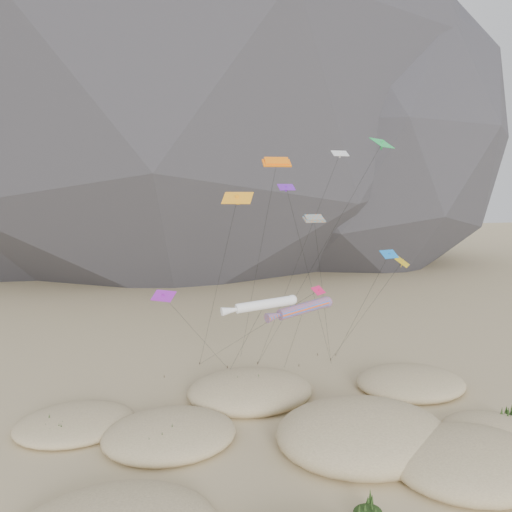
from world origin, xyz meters
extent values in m
plane|color=#CCB789|center=(0.00, 0.00, 0.00)|extent=(500.00, 500.00, 0.00)
ellipsoid|color=black|center=(8.00, 115.00, 60.00)|extent=(191.54, 147.29, 156.00)
ellipsoid|color=#2B2B30|center=(-37.00, 123.00, 44.00)|extent=(136.20, 127.83, 116.00)
ellipsoid|color=black|center=(56.00, 110.00, 38.00)|extent=(130.55, 126.41, 100.00)
ellipsoid|color=#CCB789|center=(10.53, -3.49, 0.78)|extent=(13.26, 11.27, 3.45)
ellipsoid|color=#CCB789|center=(-11.79, 7.76, 0.61)|extent=(11.88, 10.10, 2.73)
ellipsoid|color=#CCB789|center=(4.30, 2.49, 0.97)|extent=(15.40, 13.09, 4.33)
ellipsoid|color=#CCB789|center=(16.14, 0.80, 0.42)|extent=(8.86, 7.53, 1.87)
ellipsoid|color=#CCB789|center=(-2.45, 14.90, 0.72)|extent=(13.57, 11.54, 3.22)
ellipsoid|color=#CCB789|center=(15.60, 12.49, 0.58)|extent=(12.40, 10.54, 2.60)
ellipsoid|color=#CCB789|center=(-20.06, 12.65, 0.46)|extent=(10.94, 9.30, 2.03)
ellipsoid|color=black|center=(-0.11, -6.65, 0.50)|extent=(2.00, 1.71, 0.60)
ellipsoid|color=black|center=(10.18, -2.88, 1.00)|extent=(3.20, 2.74, 0.96)
ellipsoid|color=black|center=(8.64, -4.86, 0.80)|extent=(2.35, 2.01, 0.71)
ellipsoid|color=black|center=(-12.60, 6.07, 0.80)|extent=(2.81, 2.41, 0.84)
ellipsoid|color=black|center=(-10.17, 7.37, 0.70)|extent=(2.47, 2.12, 0.74)
ellipsoid|color=black|center=(4.01, 3.32, 1.10)|extent=(3.00, 2.57, 0.90)
ellipsoid|color=black|center=(6.43, 6.42, 1.00)|extent=(2.56, 2.19, 0.77)
ellipsoid|color=black|center=(1.63, 3.46, 0.90)|extent=(2.38, 2.04, 0.71)
ellipsoid|color=black|center=(19.32, 1.95, 0.60)|extent=(2.04, 1.75, 0.61)
ellipsoid|color=black|center=(-2.76, 15.00, 1.00)|extent=(2.91, 2.49, 0.87)
ellipsoid|color=black|center=(-0.87, 13.35, 0.90)|extent=(2.81, 2.40, 0.84)
ellipsoid|color=black|center=(13.77, 12.63, 0.70)|extent=(2.24, 1.91, 0.67)
ellipsoid|color=black|center=(12.49, 13.20, 0.60)|extent=(2.21, 1.89, 0.66)
ellipsoid|color=black|center=(-21.20, 11.43, 0.50)|extent=(2.45, 2.10, 0.74)
ellipsoid|color=black|center=(-20.83, 11.18, 0.40)|extent=(2.15, 1.84, 0.64)
cylinder|color=#3F2D1E|center=(-2.90, 24.14, 0.15)|extent=(0.08, 0.08, 0.30)
cylinder|color=#3F2D1E|center=(1.13, 24.43, 0.15)|extent=(0.08, 0.08, 0.30)
cylinder|color=#3F2D1E|center=(5.91, 22.23, 0.15)|extent=(0.08, 0.08, 0.30)
cylinder|color=#3F2D1E|center=(9.84, 25.48, 0.15)|extent=(0.08, 0.08, 0.30)
cylinder|color=#3F2D1E|center=(10.66, 23.14, 0.15)|extent=(0.08, 0.08, 0.30)
cylinder|color=#3F2D1E|center=(-6.01, 26.39, 0.15)|extent=(0.08, 0.08, 0.30)
cylinder|color=#3F2D1E|center=(12.17, 24.74, 0.15)|extent=(0.08, 0.08, 0.30)
cylinder|color=#3F2D1E|center=(-10.81, 23.08, 0.15)|extent=(0.08, 0.08, 0.30)
cylinder|color=#FF5A1A|center=(2.25, 11.44, 10.27)|extent=(6.17, 2.78, 1.73)
sphere|color=#FF5A1A|center=(5.13, 12.29, 10.51)|extent=(1.16, 1.16, 1.16)
cone|color=#FF5A1A|center=(-0.93, 10.50, 9.97)|extent=(2.68, 1.66, 1.24)
cylinder|color=black|center=(3.14, 16.93, 5.13)|extent=(1.81, 11.01, 10.29)
cylinder|color=white|center=(-2.56, 9.26, 11.44)|extent=(5.72, 1.31, 1.29)
sphere|color=white|center=(0.24, 9.47, 11.67)|extent=(0.94, 0.94, 0.94)
cone|color=white|center=(-5.65, 9.03, 11.16)|extent=(2.35, 0.98, 0.96)
cylinder|color=black|center=(-3.30, 14.88, 5.72)|extent=(1.49, 11.27, 11.46)
cube|color=orange|center=(-0.25, 12.96, 24.70)|extent=(2.92, 1.42, 0.82)
cube|color=orange|center=(-0.25, 12.96, 24.92)|extent=(2.47, 1.12, 0.80)
cylinder|color=black|center=(-0.24, 20.42, 12.35)|extent=(0.04, 14.94, 24.72)
cube|color=orange|center=(4.47, 14.53, 18.98)|extent=(2.45, 1.24, 0.65)
cube|color=orange|center=(4.47, 14.53, 19.19)|extent=(2.08, 0.99, 0.65)
cylinder|color=black|center=(7.42, 18.44, 9.49)|extent=(5.92, 7.85, 18.99)
cube|color=orange|center=(-5.13, 9.32, 21.35)|extent=(2.99, 2.50, 1.06)
cube|color=orange|center=(-5.13, 9.32, 21.20)|extent=(0.44, 0.45, 0.90)
cylinder|color=black|center=(-5.57, 17.86, 10.70)|extent=(0.90, 17.09, 21.32)
cube|color=#E31555|center=(3.06, 9.79, 12.35)|extent=(1.78, 1.65, 0.69)
cube|color=#E31555|center=(3.06, 9.79, 12.20)|extent=(0.30, 0.30, 0.55)
cylinder|color=black|center=(-1.47, 18.09, 6.20)|extent=(9.10, 16.62, 12.32)
cube|color=#DCAE0B|center=(11.99, 9.41, 14.87)|extent=(2.48, 2.64, 0.89)
cube|color=#DCAE0B|center=(11.99, 9.41, 14.72)|extent=(0.38, 0.38, 0.82)
cylinder|color=black|center=(11.33, 16.28, 7.46)|extent=(1.36, 13.75, 14.84)
cube|color=#651FB8|center=(1.20, 14.17, 22.36)|extent=(1.79, 1.02, 0.66)
cube|color=#651FB8|center=(1.20, 14.17, 22.21)|extent=(0.22, 0.21, 0.60)
cylinder|color=black|center=(5.93, 18.66, 11.20)|extent=(9.49, 9.00, 22.32)
cube|color=purple|center=(-11.57, 12.99, 12.01)|extent=(2.48, 2.34, 0.85)
cube|color=purple|center=(-11.57, 12.99, 11.86)|extent=(0.37, 0.36, 0.77)
cylinder|color=black|center=(-7.24, 18.57, 6.03)|extent=(8.70, 11.17, 11.98)
cube|color=silver|center=(6.95, 13.79, 25.84)|extent=(1.74, 0.94, 0.63)
cube|color=silver|center=(6.95, 13.79, 25.69)|extent=(0.21, 0.18, 0.60)
cylinder|color=black|center=(4.04, 19.11, 12.95)|extent=(5.85, 10.67, 25.80)
cube|color=green|center=(10.36, 11.26, 26.75)|extent=(3.11, 2.70, 1.00)
cube|color=green|center=(10.36, 11.26, 26.60)|extent=(0.43, 0.41, 0.95)
cylinder|color=black|center=(5.75, 17.84, 13.40)|extent=(9.26, 13.19, 26.71)
cube|color=blue|center=(9.38, 7.59, 15.96)|extent=(1.95, 1.31, 0.73)
cube|color=blue|center=(9.38, 7.59, 15.81)|extent=(0.27, 0.29, 0.60)
cylinder|color=black|center=(10.77, 16.16, 8.01)|extent=(2.81, 17.17, 15.93)
camera|label=1|loc=(-15.89, -34.44, 22.02)|focal=35.00mm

